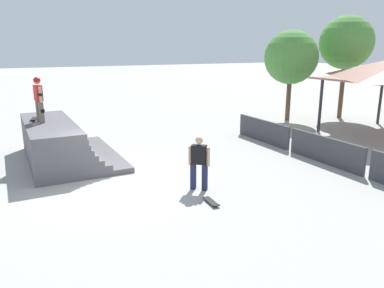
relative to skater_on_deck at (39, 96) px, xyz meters
name	(u,v)px	position (x,y,z in m)	size (l,w,h in m)	color
ground_plane	(111,183)	(3.60, 1.67, -2.59)	(160.00, 160.00, 0.00)	#A3A09B
quarter_pipe_ramp	(59,144)	(0.18, 0.55, -1.89)	(5.48, 3.34, 1.60)	#565459
skater_on_deck	(39,96)	(0.00, 0.00, 0.00)	(0.75, 0.30, 1.73)	#6B6051
skateboard_on_deck	(34,119)	(-0.53, -0.22, -0.94)	(0.83, 0.37, 0.09)	silver
bystander_walking	(199,161)	(5.41, 4.03, -1.63)	(0.56, 0.59, 1.74)	#1E2347
skateboard_on_ground	(212,202)	(6.58, 3.83, -2.54)	(0.78, 0.25, 0.09)	green
barrier_fence	(325,150)	(5.16, 9.73, -2.07)	(11.49, 0.12, 1.05)	#3D3D42
tree_beside_pavilion	(291,58)	(-2.46, 14.47, 1.22)	(3.20, 3.20, 5.42)	brown
tree_far_back	(346,43)	(-1.66, 18.11, 2.08)	(3.26, 3.26, 6.33)	brown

